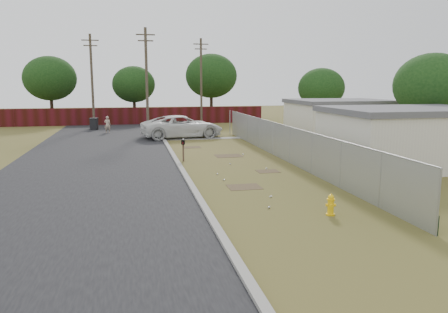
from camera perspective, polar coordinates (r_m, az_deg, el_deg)
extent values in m
plane|color=brown|center=(23.56, 1.47, -1.12)|extent=(120.00, 120.00, 0.00)
cube|color=black|center=(30.89, -15.77, 1.10)|extent=(9.00, 60.00, 0.02)
cube|color=gray|center=(30.91, -7.42, 1.48)|extent=(0.25, 60.00, 0.12)
cube|color=gray|center=(34.71, -2.95, 2.35)|extent=(6.20, 1.00, 0.03)
cylinder|color=gray|center=(13.93, 26.23, -5.44)|extent=(0.06, 0.06, 2.00)
cylinder|color=gray|center=(16.32, 19.76, -2.92)|extent=(0.06, 0.06, 2.00)
cylinder|color=gray|center=(18.87, 15.00, -1.04)|extent=(0.06, 0.06, 2.00)
cylinder|color=gray|center=(21.55, 11.40, 0.38)|extent=(0.06, 0.06, 2.00)
cylinder|color=gray|center=(24.30, 8.61, 1.49)|extent=(0.06, 0.06, 2.00)
cylinder|color=gray|center=(27.10, 6.39, 2.37)|extent=(0.06, 0.06, 2.00)
cylinder|color=gray|center=(29.94, 4.59, 3.08)|extent=(0.06, 0.06, 2.00)
cylinder|color=gray|center=(32.81, 3.09, 3.66)|extent=(0.06, 0.06, 2.00)
cylinder|color=gray|center=(35.70, 1.84, 4.15)|extent=(0.06, 0.06, 2.00)
cylinder|color=gray|center=(38.61, 0.77, 4.57)|extent=(0.06, 0.06, 2.00)
cylinder|color=gray|center=(25.11, 7.87, 4.07)|extent=(0.04, 26.00, 0.04)
cube|color=gray|center=(25.23, 7.82, 1.81)|extent=(0.01, 26.00, 2.00)
cube|color=black|center=(25.35, 7.91, 0.24)|extent=(0.03, 26.00, 0.60)
cube|color=#470F15|center=(47.64, -12.73, 5.16)|extent=(30.00, 0.12, 1.80)
cylinder|color=brown|center=(38.54, -10.05, 9.62)|extent=(0.24, 0.24, 9.00)
cube|color=brown|center=(38.75, -10.23, 15.40)|extent=(1.60, 0.10, 0.10)
cube|color=brown|center=(38.70, -10.20, 14.66)|extent=(1.30, 0.10, 0.10)
cylinder|color=brown|center=(44.66, -16.85, 9.34)|extent=(0.24, 0.24, 9.00)
cube|color=brown|center=(44.84, -17.09, 14.32)|extent=(1.60, 0.10, 0.10)
cube|color=brown|center=(44.80, -17.06, 13.68)|extent=(1.30, 0.10, 0.10)
cylinder|color=brown|center=(47.10, -3.00, 9.72)|extent=(0.24, 0.24, 9.00)
cube|color=brown|center=(47.27, -3.04, 14.45)|extent=(1.60, 0.10, 0.10)
cube|color=brown|center=(47.23, -3.03, 13.85)|extent=(1.30, 0.10, 0.10)
cube|color=beige|center=(25.24, 22.92, 2.06)|extent=(8.00, 6.00, 2.80)
cube|color=#545359|center=(25.10, 23.15, 5.56)|extent=(8.32, 6.24, 0.30)
cube|color=beige|center=(35.42, 14.77, 4.45)|extent=(7.00, 6.00, 2.80)
cube|color=#545359|center=(35.32, 14.88, 6.95)|extent=(7.28, 6.24, 0.30)
cylinder|color=#312216|center=(52.29, -21.56, 5.93)|extent=(0.36, 0.36, 3.30)
ellipsoid|color=black|center=(52.23, -21.78, 9.46)|extent=(5.70, 5.70, 4.84)
cylinder|color=#312216|center=(52.59, -11.61, 6.18)|extent=(0.36, 0.36, 2.86)
ellipsoid|color=black|center=(52.51, -11.71, 9.22)|extent=(4.94, 4.94, 4.20)
cylinder|color=#312216|center=(52.43, -1.66, 6.72)|extent=(0.36, 0.36, 3.52)
ellipsoid|color=black|center=(52.37, -1.68, 10.48)|extent=(6.08, 6.08, 5.17)
cylinder|color=#312216|center=(44.60, 12.46, 5.43)|extent=(0.36, 0.36, 2.64)
ellipsoid|color=black|center=(44.50, 12.58, 8.74)|extent=(4.56, 4.56, 3.88)
cylinder|color=#312216|center=(32.18, 25.19, 3.42)|extent=(0.36, 0.36, 2.86)
ellipsoid|color=black|center=(32.05, 25.55, 8.39)|extent=(4.94, 4.94, 4.20)
cylinder|color=yellow|center=(15.18, 13.72, -7.34)|extent=(0.36, 0.36, 0.05)
cylinder|color=yellow|center=(15.10, 13.75, -6.39)|extent=(0.26, 0.26, 0.51)
cylinder|color=yellow|center=(15.04, 13.79, -5.46)|extent=(0.33, 0.33, 0.04)
sphere|color=yellow|center=(15.02, 13.80, -5.21)|extent=(0.25, 0.25, 0.20)
cylinder|color=yellow|center=(14.99, 13.82, -4.82)|extent=(0.04, 0.04, 0.05)
cylinder|color=yellow|center=(15.06, 13.30, -6.17)|extent=(0.11, 0.12, 0.10)
cylinder|color=yellow|center=(15.11, 14.22, -6.16)|extent=(0.11, 0.12, 0.10)
cylinder|color=yellow|center=(14.97, 13.85, -6.30)|extent=(0.15, 0.13, 0.12)
cube|color=brown|center=(24.70, -5.34, 0.57)|extent=(0.11, 0.11, 1.05)
cube|color=black|center=(24.62, -5.36, 1.85)|extent=(0.28, 0.53, 0.19)
cylinder|color=black|center=(24.60, -5.36, 2.07)|extent=(0.28, 0.53, 0.19)
cube|color=red|center=(24.35, -5.40, 1.77)|extent=(0.03, 0.05, 0.11)
imported|color=silver|center=(35.40, -5.48, 3.92)|extent=(6.93, 4.02, 1.81)
imported|color=tan|center=(39.92, -14.98, 4.05)|extent=(0.58, 0.41, 1.50)
cube|color=black|center=(43.05, -16.61, 4.06)|extent=(0.75, 0.75, 1.06)
cube|color=black|center=(43.01, -16.65, 4.79)|extent=(0.82, 0.82, 0.09)
cylinder|color=black|center=(42.70, -16.25, 3.47)|extent=(0.09, 0.23, 0.22)
cylinder|color=silver|center=(17.05, 6.11, -5.20)|extent=(0.12, 0.11, 0.07)
cylinder|color=silver|center=(19.79, -0.01, -3.06)|extent=(0.12, 0.12, 0.07)
cylinder|color=silver|center=(22.51, 5.58, -1.56)|extent=(0.09, 0.11, 0.07)
cylinder|color=silver|center=(15.57, 5.88, -6.63)|extent=(0.12, 0.12, 0.07)
cylinder|color=silver|center=(26.87, 2.50, 0.29)|extent=(0.10, 0.12, 0.07)
cylinder|color=silver|center=(23.67, 0.83, -0.97)|extent=(0.08, 0.10, 0.07)
cylinder|color=silver|center=(21.08, -0.87, -2.29)|extent=(0.09, 0.11, 0.07)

